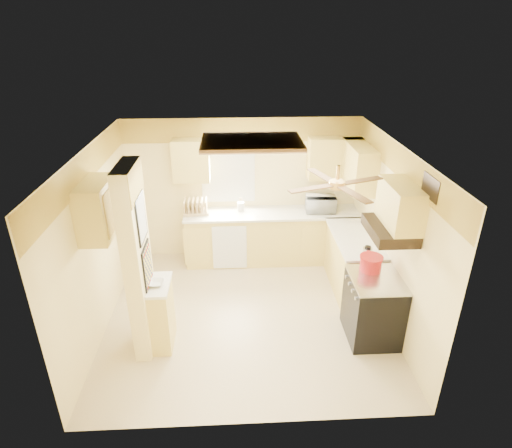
{
  "coord_description": "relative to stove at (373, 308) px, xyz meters",
  "views": [
    {
      "loc": [
        -0.14,
        -5.14,
        3.93
      ],
      "look_at": [
        0.15,
        0.35,
        1.31
      ],
      "focal_mm": 30.0,
      "sensor_mm": 36.0,
      "label": 1
    }
  ],
  "objects": [
    {
      "name": "wall_front",
      "position": [
        -1.67,
        -1.35,
        0.79
      ],
      "size": [
        4.0,
        0.0,
        4.0
      ],
      "primitive_type": "plane",
      "rotation": [
        -1.57,
        0.0,
        0.0
      ],
      "color": "#FCE59A",
      "rests_on": "floor"
    },
    {
      "name": "ceiling_light_panel",
      "position": [
        -1.57,
        1.05,
        2.0
      ],
      "size": [
        1.35,
        0.95,
        0.06
      ],
      "color": "brown",
      "rests_on": "ceiling"
    },
    {
      "name": "range_hood",
      "position": [
        0.07,
        0.0,
        1.16
      ],
      "size": [
        0.5,
        0.76,
        0.14
      ],
      "primitive_type": "cube",
      "color": "black",
      "rests_on": "upper_cab_over_stove"
    },
    {
      "name": "dish_rack",
      "position": [
        -2.49,
        2.18,
        0.57
      ],
      "size": [
        0.45,
        0.36,
        0.24
      ],
      "color": "tan",
      "rests_on": "countertop_back"
    },
    {
      "name": "dutch_oven",
      "position": [
        -0.03,
        0.22,
        0.56
      ],
      "size": [
        0.31,
        0.31,
        0.21
      ],
      "color": "#AB1719",
      "rests_on": "stove"
    },
    {
      "name": "poster_nashville",
      "position": [
        -2.91,
        0.0,
        0.74
      ],
      "size": [
        0.02,
        0.42,
        0.57
      ],
      "color": "black",
      "rests_on": "partition_column"
    },
    {
      "name": "window",
      "position": [
        -1.92,
        2.44,
        1.09
      ],
      "size": [
        0.92,
        0.02,
        1.02
      ],
      "color": "white",
      "rests_on": "wall_back"
    },
    {
      "name": "dishwasher_panel",
      "position": [
        -1.92,
        1.84,
        -0.03
      ],
      "size": [
        0.58,
        0.02,
        0.8
      ],
      "primitive_type": "cube",
      "color": "white",
      "rests_on": "lower_cabinets_back"
    },
    {
      "name": "poster_menu",
      "position": [
        -2.91,
        0.0,
        1.39
      ],
      "size": [
        0.02,
        0.42,
        0.57
      ],
      "color": "black",
      "rests_on": "partition_column"
    },
    {
      "name": "wall_left",
      "position": [
        -3.67,
        0.55,
        0.79
      ],
      "size": [
        0.0,
        3.8,
        3.8
      ],
      "primitive_type": "plane",
      "rotation": [
        1.57,
        0.0,
        1.57
      ],
      "color": "#FCE59A",
      "rests_on": "floor"
    },
    {
      "name": "countertop_right",
      "position": [
        0.02,
        1.15,
        0.46
      ],
      "size": [
        0.64,
        1.44,
        0.04
      ],
      "primitive_type": "cube",
      "color": "silver",
      "rests_on": "lower_cabinets_right"
    },
    {
      "name": "ledge_top",
      "position": [
        -2.8,
        0.0,
        0.46
      ],
      "size": [
        0.28,
        0.58,
        0.04
      ],
      "primitive_type": "cube",
      "color": "silver",
      "rests_on": "partition_ledge"
    },
    {
      "name": "lower_cabinets_right",
      "position": [
        0.03,
        1.15,
        -0.01
      ],
      "size": [
        0.6,
        1.4,
        0.9
      ],
      "primitive_type": "cube",
      "color": "#F1D86B",
      "rests_on": "floor"
    },
    {
      "name": "upper_cab_over_stove",
      "position": [
        0.16,
        0.0,
        1.49
      ],
      "size": [
        0.35,
        0.76,
        0.52
      ],
      "primitive_type": "cube",
      "color": "#F1D86B",
      "rests_on": "wall_right"
    },
    {
      "name": "partition_ledge",
      "position": [
        -2.8,
        0.0,
        -0.01
      ],
      "size": [
        0.25,
        0.55,
        0.9
      ],
      "primitive_type": "cube",
      "color": "#F1D86B",
      "rests_on": "floor"
    },
    {
      "name": "lower_cabinets_back",
      "position": [
        -1.17,
        2.15,
        -0.01
      ],
      "size": [
        3.0,
        0.6,
        0.9
      ],
      "primitive_type": "cube",
      "color": "#F1D86B",
      "rests_on": "floor"
    },
    {
      "name": "utensil_crock",
      "position": [
        -1.71,
        2.24,
        0.56
      ],
      "size": [
        0.12,
        0.12,
        0.24
      ],
      "color": "white",
      "rests_on": "countertop_back"
    },
    {
      "name": "partition_column",
      "position": [
        -3.02,
        0.0,
        0.79
      ],
      "size": [
        0.2,
        0.7,
        2.5
      ],
      "primitive_type": "cube",
      "color": "#FCE59A",
      "rests_on": "floor"
    },
    {
      "name": "wall_back",
      "position": [
        -1.67,
        2.45,
        0.79
      ],
      "size": [
        4.0,
        0.0,
        4.0
      ],
      "primitive_type": "plane",
      "rotation": [
        1.57,
        0.0,
        0.0
      ],
      "color": "#FCE59A",
      "rests_on": "floor"
    },
    {
      "name": "bowl",
      "position": [
        -2.82,
        -0.02,
        0.51
      ],
      "size": [
        0.22,
        0.22,
        0.05
      ],
      "primitive_type": "imported",
      "rotation": [
        0.0,
        0.0,
        0.04
      ],
      "color": "white",
      "rests_on": "ledge_top"
    },
    {
      "name": "ceiling",
      "position": [
        -1.67,
        0.55,
        2.04
      ],
      "size": [
        4.0,
        4.0,
        0.0
      ],
      "primitive_type": "plane",
      "rotation": [
        3.14,
        0.0,
        0.0
      ],
      "color": "white",
      "rests_on": "wall_back"
    },
    {
      "name": "countertop_back",
      "position": [
        -1.17,
        2.14,
        0.46
      ],
      "size": [
        3.04,
        0.64,
        0.04
      ],
      "primitive_type": "cube",
      "color": "silver",
      "rests_on": "lower_cabinets_back"
    },
    {
      "name": "stove",
      "position": [
        0.0,
        0.0,
        0.0
      ],
      "size": [
        0.68,
        0.77,
        0.92
      ],
      "color": "black",
      "rests_on": "floor"
    },
    {
      "name": "ceiling_fan",
      "position": [
        -0.67,
        -0.15,
        1.83
      ],
      "size": [
        1.15,
        1.15,
        0.26
      ],
      "color": "gold",
      "rests_on": "ceiling"
    },
    {
      "name": "kettle",
      "position": [
        -0.0,
        0.47,
        0.57
      ],
      "size": [
        0.13,
        0.13,
        0.2
      ],
      "color": "silver",
      "rests_on": "countertop_right"
    },
    {
      "name": "wallpaper_border",
      "position": [
        -1.67,
        2.43,
        1.84
      ],
      "size": [
        4.0,
        0.02,
        0.4
      ],
      "primitive_type": "cube",
      "color": "#FFDF4B",
      "rests_on": "wall_back"
    },
    {
      "name": "microwave",
      "position": [
        -0.34,
        2.13,
        0.62
      ],
      "size": [
        0.53,
        0.38,
        0.28
      ],
      "primitive_type": "imported",
      "rotation": [
        0.0,
        0.0,
        3.07
      ],
      "color": "white",
      "rests_on": "countertop_back"
    },
    {
      "name": "floor",
      "position": [
        -1.67,
        0.55,
        -0.46
      ],
      "size": [
        4.0,
        4.0,
        0.0
      ],
      "primitive_type": "plane",
      "color": "beige",
      "rests_on": "ground"
    },
    {
      "name": "upper_cab_left_wall",
      "position": [
        -3.49,
        0.3,
        1.39
      ],
      "size": [
        0.35,
        0.75,
        0.7
      ],
      "primitive_type": "cube",
      "color": "#F1D86B",
      "rests_on": "wall_left"
    },
    {
      "name": "upper_cab_back_left",
      "position": [
        -2.52,
        2.27,
        1.39
      ],
      "size": [
        0.6,
        0.35,
        0.7
      ],
      "primitive_type": "cube",
      "color": "#F1D86B",
      "rests_on": "wall_back"
    },
    {
      "name": "upper_cab_back_right",
      "position": [
        -0.12,
        2.27,
        1.39
      ],
      "size": [
        0.9,
        0.35,
        0.7
      ],
      "primitive_type": "cube",
      "color": "#F1D86B",
      "rests_on": "wall_back"
    },
    {
      "name": "vent_grate",
      "position": [
        0.31,
        -0.35,
        1.84
      ],
      "size": [
        0.02,
        0.4,
        0.25
      ],
      "primitive_type": "cube",
      "color": "black",
      "rests_on": "wall_right"
    },
    {
      "name": "wall_right",
      "position": [
        0.33,
        0.55,
        0.79
      ],
      "size": [
        0.0,
        3.8,
        3.8
      ],
      "primitive_type": "plane",
      "rotation": [
        1.57,
        0.0,
        -1.57
      ],
      "color": "#FCE59A",
      "rests_on": "floor"
    },
    {
      "name": "upper_cab_right",
      "position": [
        0.16,
        1.8,
        1.39
      ],
      "size": [
        0.35,
        1.0,
        0.7
      ],
      "primitive_type": "cube",
      "color": "#F1D86B",
      "rests_on": "wall_right"
    }
  ]
}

